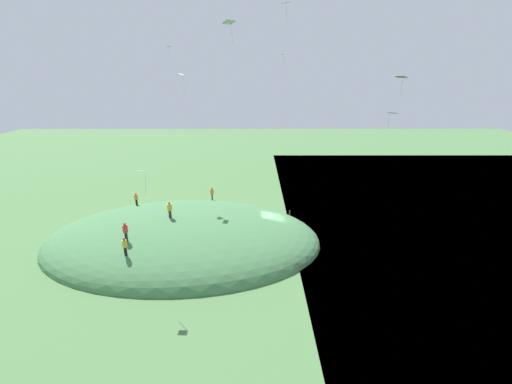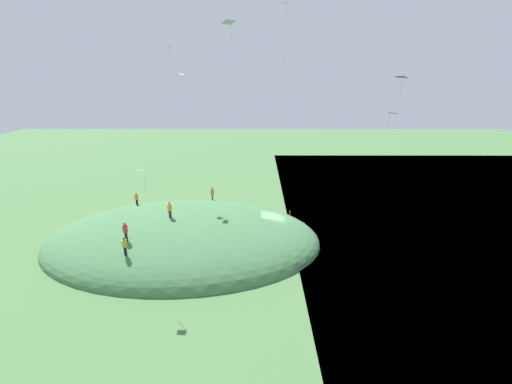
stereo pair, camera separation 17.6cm
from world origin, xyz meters
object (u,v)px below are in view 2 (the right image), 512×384
object	(u,v)px
kite_0	(169,47)
kite_3	(141,173)
person_with_child	(124,244)
kite_1	(182,76)
kite_6	(285,5)
kite_7	(229,23)
person_walking_path	(170,208)
person_watching_kites	(125,229)
person_on_hilltop	(136,197)
mooring_post	(290,216)
kite_2	(401,78)
person_near_shore	(212,192)
kite_5	(282,55)
kite_4	(392,114)

from	to	relation	value
kite_0	kite_3	world-z (taller)	kite_0
person_with_child	kite_1	size ratio (longest dim) A/B	0.75
kite_6	kite_7	xyz separation A→B (m)	(4.57, 7.84, -2.52)
kite_1	person_walking_path	bearing A→B (deg)	85.85
person_watching_kites	person_on_hilltop	bearing A→B (deg)	-147.80
kite_3	mooring_post	size ratio (longest dim) A/B	1.50
person_watching_kites	mooring_post	xyz separation A→B (m)	(-16.06, -10.48, -3.04)
kite_2	kite_6	size ratio (longest dim) A/B	0.86
person_near_shore	kite_5	xyz separation A→B (m)	(-8.41, 1.10, 16.13)
person_on_hilltop	kite_7	world-z (taller)	kite_7
kite_5	mooring_post	size ratio (longest dim) A/B	0.97
person_on_hilltop	kite_7	bearing A→B (deg)	171.34
kite_1	kite_7	bearing A→B (deg)	115.29
kite_2	kite_7	distance (m)	14.17
person_near_shore	kite_1	xyz separation A→B (m)	(2.73, 0.73, 13.96)
person_walking_path	person_on_hilltop	distance (m)	7.79
person_near_shore	kite_4	distance (m)	22.89
person_with_child	kite_0	world-z (taller)	kite_0
kite_7	kite_5	bearing A→B (deg)	-109.85
person_walking_path	kite_5	world-z (taller)	kite_5
kite_4	kite_1	bearing A→B (deg)	-22.47
kite_5	kite_3	bearing A→B (deg)	51.53
person_watching_kites	mooring_post	bearing A→B (deg)	142.07
kite_0	kite_2	bearing A→B (deg)	147.23
person_near_shore	kite_7	size ratio (longest dim) A/B	1.10
person_with_child	mooring_post	xyz separation A→B (m)	(-15.47, -12.44, -2.55)
person_with_child	mooring_post	distance (m)	20.01
kite_7	person_on_hilltop	bearing A→B (deg)	-42.87
mooring_post	kite_0	bearing A→B (deg)	-15.71
person_on_hilltop	person_near_shore	world-z (taller)	person_on_hilltop
kite_0	kite_2	distance (m)	26.04
person_on_hilltop	kite_4	distance (m)	29.31
kite_3	kite_6	bearing A→B (deg)	-140.85
kite_0	kite_7	xyz separation A→B (m)	(-8.20, 16.10, 0.43)
kite_6	kite_7	distance (m)	9.42
kite_1	kite_7	xyz separation A→B (m)	(-6.39, 13.52, 3.57)
kite_3	kite_6	xyz separation A→B (m)	(-11.44, -9.31, 13.14)
person_walking_path	kite_7	xyz separation A→B (m)	(-6.95, 5.86, 16.34)
kite_6	kite_4	bearing A→B (deg)	163.54
person_near_shore	kite_5	size ratio (longest dim) A/B	1.42
kite_5	kite_6	distance (m)	6.60
person_near_shore	kite_6	size ratio (longest dim) A/B	0.85
kite_7	mooring_post	bearing A→B (deg)	-116.58
person_walking_path	kite_6	world-z (taller)	kite_6
kite_5	mooring_post	distance (m)	18.50
kite_1	kite_6	xyz separation A→B (m)	(-10.96, 5.68, 6.09)
kite_0	kite_5	xyz separation A→B (m)	(-12.95, 2.95, -0.97)
person_on_hilltop	kite_2	bearing A→B (deg)	-165.61
kite_7	mooring_post	world-z (taller)	kite_7
person_watching_kites	kite_1	world-z (taller)	kite_1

